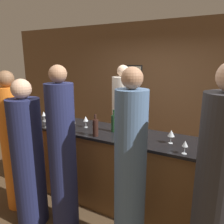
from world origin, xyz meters
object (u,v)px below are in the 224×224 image
Objects in this scene: wine_bottle_1 at (95,127)px; guest_4 at (13,146)px; ice_bucket at (61,116)px; bartender at (122,126)px; wine_bottle_0 at (114,123)px; guest_2 at (217,198)px; guest_3 at (28,160)px; guest_0 at (63,158)px; guest_1 at (130,175)px.

guest_4 is at bearing -156.21° from wine_bottle_1.
guest_4 reaches higher than ice_bucket.
bartender is 1.07m from ice_bucket.
guest_2 is at bearing -28.89° from wine_bottle_0.
guest_3 is 0.44m from guest_4.
guest_2 is 6.65× the size of wine_bottle_0.
guest_2 is 7.01× the size of wine_bottle_1.
guest_2 is 2.42m from ice_bucket.
wine_bottle_1 is at bearing -114.26° from wine_bottle_0.
wine_bottle_0 is (0.26, 0.75, 0.26)m from guest_0.
guest_0 reaches higher than bartender.
guest_0 is 6.49× the size of wine_bottle_0.
guest_3 is 6.31× the size of wine_bottle_1.
guest_1 is (0.80, -1.48, 0.02)m from bartender.
guest_0 is 0.49m from guest_3.
guest_1 reaches higher than guest_3.
guest_1 is 9.68× the size of ice_bucket.
guest_2 is (0.78, -0.03, 0.02)m from guest_1.
bartender reaches higher than wine_bottle_1.
ice_bucket is (-0.71, -0.75, 0.27)m from bartender.
guest_3 is (-2.08, -0.10, -0.10)m from guest_2.
guest_0 is at bearing -1.85° from guest_4.
guest_3 is at bearing -174.27° from guest_1.
bartender reaches higher than wine_bottle_0.
guest_1 is at bearing 2.55° from guest_0.
guest_4 is 0.81m from ice_bucket.
guest_1 is 0.78m from guest_2.
guest_0 reaches higher than guest_1.
wine_bottle_0 is at bearing 107.26° from bartender.
guest_1 is 0.97× the size of guest_2.
wine_bottle_0 is 0.94m from ice_bucket.
guest_2 is (1.60, 0.01, 0.01)m from guest_0.
wine_bottle_0 reaches higher than ice_bucket.
guest_1 reaches higher than wine_bottle_1.
guest_3 is at bearing -76.09° from ice_bucket.
wine_bottle_0 is at bearing -0.81° from ice_bucket.
wine_bottle_1 is (0.12, -1.03, 0.28)m from bartender.
guest_1 reaches higher than ice_bucket.
guest_1 is at bearing -51.61° from wine_bottle_0.
guest_2 reaches higher than guest_4.
ice_bucket is at bearing 74.10° from guest_4.
guest_0 is (-0.02, -1.52, 0.03)m from bartender.
guest_2 reaches higher than guest_0.
guest_0 is at bearing -179.64° from guest_2.
guest_0 reaches higher than ice_bucket.
guest_4 is at bearing -105.90° from ice_bucket.
guest_0 is 1.09× the size of guest_3.
guest_0 is 6.85× the size of wine_bottle_1.
guest_4 is 6.22× the size of wine_bottle_0.
guest_3 is at bearing -16.14° from guest_4.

